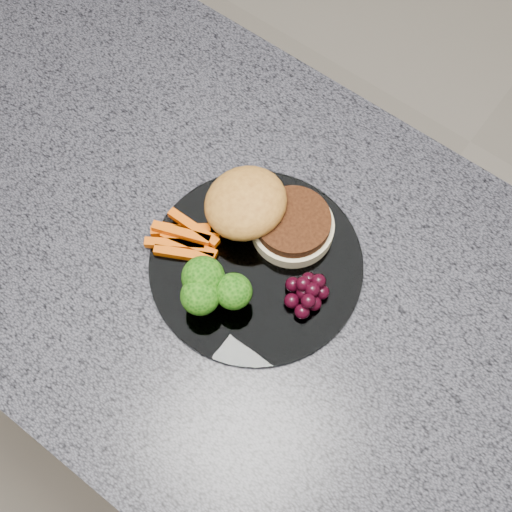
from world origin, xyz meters
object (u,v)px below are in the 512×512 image
at_px(island_cabinet, 257,379).
at_px(burger, 262,213).
at_px(plate, 256,264).
at_px(grape_bunch, 307,293).

bearing_deg(island_cabinet, burger, 122.86).
distance_m(plate, grape_bunch, 0.08).
distance_m(island_cabinet, burger, 0.51).
relative_size(plate, grape_bunch, 4.67).
bearing_deg(plate, island_cabinet, -46.33).
relative_size(burger, grape_bunch, 3.38).
height_order(island_cabinet, grape_bunch, grape_bunch).
xyz_separation_m(burger, grape_bunch, (0.10, -0.05, -0.01)).
bearing_deg(grape_bunch, plate, -179.60).
distance_m(burger, grape_bunch, 0.11).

